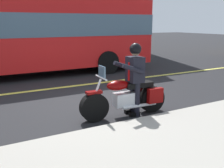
# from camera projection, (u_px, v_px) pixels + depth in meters

# --- Properties ---
(ground_plane) EXTENTS (80.00, 80.00, 0.00)m
(ground_plane) POSITION_uv_depth(u_px,v_px,m) (86.00, 103.00, 7.22)
(ground_plane) COLOR black
(lane_center_stripe) EXTENTS (60.00, 0.16, 0.01)m
(lane_center_stripe) POSITION_uv_depth(u_px,v_px,m) (64.00, 87.00, 8.92)
(lane_center_stripe) COLOR #E5DB4C
(lane_center_stripe) RESTS_ON ground_plane
(motorcycle_main) EXTENTS (2.22, 0.67, 1.26)m
(motorcycle_main) POSITION_uv_depth(u_px,v_px,m) (127.00, 98.00, 6.12)
(motorcycle_main) COLOR black
(motorcycle_main) RESTS_ON ground_plane
(rider_main) EXTENTS (0.64, 0.57, 1.74)m
(rider_main) POSITION_uv_depth(u_px,v_px,m) (134.00, 73.00, 6.06)
(rider_main) COLOR black
(rider_main) RESTS_ON ground_plane
(bus_near) EXTENTS (11.05, 2.70, 3.30)m
(bus_near) POSITION_uv_depth(u_px,v_px,m) (24.00, 31.00, 10.42)
(bus_near) COLOR red
(bus_near) RESTS_ON ground_plane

